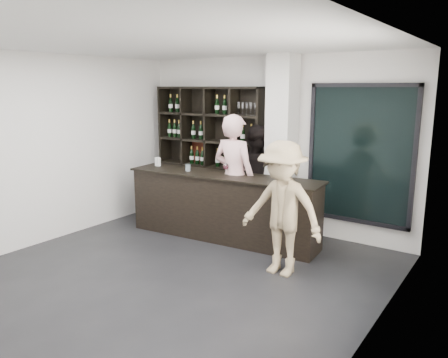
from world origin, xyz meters
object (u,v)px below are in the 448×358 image
Objects in this scene: tasting_counter at (222,207)px; customer at (282,209)px; taster_black at (257,178)px; taster_pink at (234,177)px; wine_shelf at (210,154)px.

customer is (1.39, -0.66, 0.34)m from tasting_counter.
taster_black is (0.23, 0.69, 0.37)m from tasting_counter.
taster_pink is (0.13, 0.14, 0.47)m from tasting_counter.
customer is (1.26, -0.80, -0.12)m from taster_pink.
tasting_counter is 0.50m from taster_pink.
tasting_counter is 0.81m from taster_black.
taster_black is (1.11, -0.17, -0.30)m from wine_shelf.
tasting_counter is at bearing 156.77° from customer.
taster_pink is at bearing 98.26° from taster_black.
customer is (2.26, -1.52, -0.33)m from wine_shelf.
tasting_counter is 1.61× the size of taster_pink.
taster_pink reaches higher than tasting_counter.
customer is at bearing 148.20° from taster_pink.
taster_pink is 0.57m from taster_black.
wine_shelf is 1.39m from tasting_counter.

